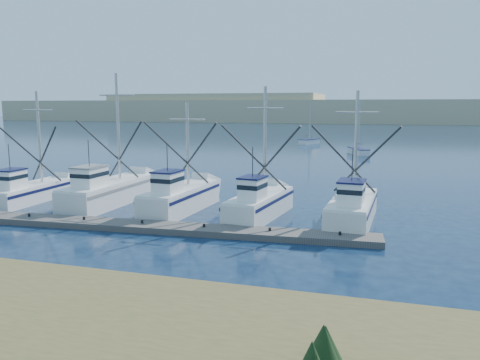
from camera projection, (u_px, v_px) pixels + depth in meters
name	position (u px, v px, depth m)	size (l,w,h in m)	color
ground	(211.00, 273.00, 21.39)	(500.00, 500.00, 0.00)	#0C1A37
floating_dock	(142.00, 226.00, 28.97)	(28.77, 1.92, 0.38)	#58534E
dune_ridge	(364.00, 111.00, 219.49)	(360.00, 60.00, 10.00)	tan
trawler_fleet	(176.00, 198.00, 33.88)	(27.86, 9.76, 10.09)	white
sailboat_near	(358.00, 151.00, 73.20)	(3.72, 5.96, 8.10)	white
sailboat_far	(309.00, 141.00, 93.27)	(3.79, 5.53, 8.10)	white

